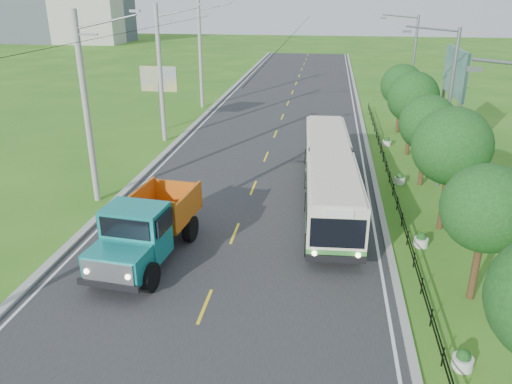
% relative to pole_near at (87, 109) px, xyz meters
% --- Properties ---
extents(ground, '(240.00, 240.00, 0.00)m').
position_rel_pole_near_xyz_m(ground, '(8.26, -9.00, -5.09)').
color(ground, '#2E6818').
rests_on(ground, ground).
extents(road, '(14.00, 120.00, 0.02)m').
position_rel_pole_near_xyz_m(road, '(8.26, 11.00, -5.08)').
color(road, '#28282B').
rests_on(road, ground).
extents(curb_left, '(0.40, 120.00, 0.15)m').
position_rel_pole_near_xyz_m(curb_left, '(1.06, 11.00, -5.02)').
color(curb_left, '#9E9E99').
rests_on(curb_left, ground).
extents(curb_right, '(0.30, 120.00, 0.10)m').
position_rel_pole_near_xyz_m(curb_right, '(15.41, 11.00, -5.04)').
color(curb_right, '#9E9E99').
rests_on(curb_right, ground).
extents(edge_line_left, '(0.12, 120.00, 0.00)m').
position_rel_pole_near_xyz_m(edge_line_left, '(1.61, 11.00, -5.07)').
color(edge_line_left, silver).
rests_on(edge_line_left, road).
extents(edge_line_right, '(0.12, 120.00, 0.00)m').
position_rel_pole_near_xyz_m(edge_line_right, '(14.91, 11.00, -5.07)').
color(edge_line_right, silver).
rests_on(edge_line_right, road).
extents(centre_dash, '(0.12, 2.20, 0.00)m').
position_rel_pole_near_xyz_m(centre_dash, '(8.26, -9.00, -5.07)').
color(centre_dash, yellow).
rests_on(centre_dash, road).
extents(railing_right, '(0.04, 40.00, 0.60)m').
position_rel_pole_near_xyz_m(railing_right, '(16.26, 5.00, -4.79)').
color(railing_right, black).
rests_on(railing_right, ground).
extents(pole_near, '(3.51, 0.32, 10.00)m').
position_rel_pole_near_xyz_m(pole_near, '(0.00, 0.00, 0.00)').
color(pole_near, gray).
rests_on(pole_near, ground).
extents(pole_mid, '(3.51, 0.32, 10.00)m').
position_rel_pole_near_xyz_m(pole_mid, '(0.00, 12.00, 0.00)').
color(pole_mid, gray).
rests_on(pole_mid, ground).
extents(pole_far, '(3.51, 0.32, 10.00)m').
position_rel_pole_near_xyz_m(pole_far, '(0.00, 24.00, 0.00)').
color(pole_far, gray).
rests_on(pole_far, ground).
extents(tree_second, '(3.18, 3.26, 5.30)m').
position_rel_pole_near_xyz_m(tree_second, '(18.12, -6.86, -1.57)').
color(tree_second, '#382314').
rests_on(tree_second, ground).
extents(tree_third, '(3.60, 3.62, 6.00)m').
position_rel_pole_near_xyz_m(tree_third, '(18.12, -0.86, -1.11)').
color(tree_third, '#382314').
rests_on(tree_third, ground).
extents(tree_fourth, '(3.24, 3.31, 5.40)m').
position_rel_pole_near_xyz_m(tree_fourth, '(18.12, 5.14, -1.51)').
color(tree_fourth, '#382314').
rests_on(tree_fourth, ground).
extents(tree_fifth, '(3.48, 3.52, 5.80)m').
position_rel_pole_near_xyz_m(tree_fifth, '(18.12, 11.14, -1.24)').
color(tree_fifth, '#382314').
rests_on(tree_fifth, ground).
extents(tree_back, '(3.30, 3.36, 5.50)m').
position_rel_pole_near_xyz_m(tree_back, '(18.12, 17.14, -1.44)').
color(tree_back, '#382314').
rests_on(tree_back, ground).
extents(streetlight_mid, '(3.02, 0.20, 9.07)m').
position_rel_pole_near_xyz_m(streetlight_mid, '(18.90, 5.00, -0.19)').
color(streetlight_mid, slate).
rests_on(streetlight_mid, ground).
extents(streetlight_far, '(3.02, 0.20, 9.07)m').
position_rel_pole_near_xyz_m(streetlight_far, '(18.90, 19.00, -0.19)').
color(streetlight_far, slate).
rests_on(streetlight_far, ground).
extents(planter_front, '(0.64, 0.64, 0.67)m').
position_rel_pole_near_xyz_m(planter_front, '(16.86, -11.00, -4.81)').
color(planter_front, silver).
rests_on(planter_front, ground).
extents(planter_near, '(0.64, 0.64, 0.67)m').
position_rel_pole_near_xyz_m(planter_near, '(16.86, -3.00, -4.81)').
color(planter_near, silver).
rests_on(planter_near, ground).
extents(planter_mid, '(0.64, 0.64, 0.67)m').
position_rel_pole_near_xyz_m(planter_mid, '(16.86, 5.00, -4.81)').
color(planter_mid, silver).
rests_on(planter_mid, ground).
extents(planter_far, '(0.64, 0.64, 0.67)m').
position_rel_pole_near_xyz_m(planter_far, '(16.86, 13.00, -4.81)').
color(planter_far, silver).
rests_on(planter_far, ground).
extents(billboard_left, '(3.00, 0.20, 5.20)m').
position_rel_pole_near_xyz_m(billboard_left, '(-1.24, 15.00, -1.23)').
color(billboard_left, slate).
rests_on(billboard_left, ground).
extents(billboard_right, '(0.24, 6.00, 7.30)m').
position_rel_pole_near_xyz_m(billboard_right, '(20.56, 11.00, 0.25)').
color(billboard_right, slate).
rests_on(billboard_right, ground).
extents(bus, '(3.25, 15.28, 2.93)m').
position_rel_pole_near_xyz_m(bus, '(12.60, 1.61, -3.33)').
color(bus, '#368033').
rests_on(bus, ground).
extents(dump_truck, '(3.20, 6.95, 2.83)m').
position_rel_pole_near_xyz_m(dump_truck, '(5.03, -5.85, -3.49)').
color(dump_truck, '#147978').
rests_on(dump_truck, ground).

